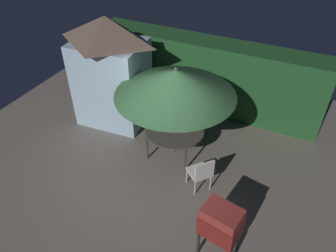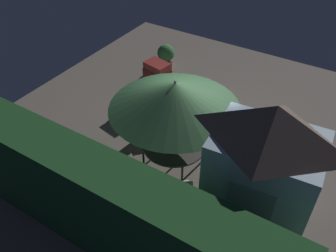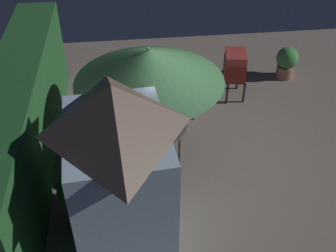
{
  "view_description": "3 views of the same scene",
  "coord_description": "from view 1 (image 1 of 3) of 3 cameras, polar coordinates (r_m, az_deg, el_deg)",
  "views": [
    {
      "loc": [
        2.65,
        -4.62,
        5.71
      ],
      "look_at": [
        0.05,
        0.82,
        1.03
      ],
      "focal_mm": 34.75,
      "sensor_mm": 36.0,
      "label": 1
    },
    {
      "loc": [
        -2.92,
        6.23,
        6.16
      ],
      "look_at": [
        0.44,
        0.83,
        0.91
      ],
      "focal_mm": 37.79,
      "sensor_mm": 36.0,
      "label": 2
    },
    {
      "loc": [
        -6.37,
        1.55,
        5.67
      ],
      "look_at": [
        -0.29,
        0.81,
        0.95
      ],
      "focal_mm": 43.56,
      "sensor_mm": 36.0,
      "label": 3
    }
  ],
  "objects": [
    {
      "name": "hedge_backdrop",
      "position": [
        9.72,
        6.61,
        8.95
      ],
      "size": [
        6.71,
        0.89,
        2.1
      ],
      "color": "#1E4C23",
      "rests_on": "ground"
    },
    {
      "name": "bbq_grill",
      "position": [
        6.04,
        9.23,
        -16.44
      ],
      "size": [
        0.78,
        0.62,
        1.2
      ],
      "color": "maroon",
      "rests_on": "ground"
    },
    {
      "name": "patio_umbrella",
      "position": [
        7.25,
        1.31,
        7.62
      ],
      "size": [
        2.79,
        2.79,
        2.43
      ],
      "color": "#4C4C51",
      "rests_on": "ground"
    },
    {
      "name": "potted_plant_by_shed",
      "position": [
        9.69,
        -3.3,
        5.59
      ],
      "size": [
        0.64,
        0.64,
        0.92
      ],
      "color": "#4C4C51",
      "rests_on": "ground"
    },
    {
      "name": "patio_table",
      "position": [
        8.03,
        1.18,
        -0.86
      ],
      "size": [
        1.46,
        1.46,
        0.74
      ],
      "color": "#47423D",
      "rests_on": "ground"
    },
    {
      "name": "garden_shed",
      "position": [
        8.94,
        -9.96,
        9.47
      ],
      "size": [
        2.03,
        1.61,
        3.03
      ],
      "color": "#9EBCD1",
      "rests_on": "ground"
    },
    {
      "name": "ground_plane",
      "position": [
        7.8,
        -2.98,
        -9.26
      ],
      "size": [
        11.0,
        11.0,
        0.0
      ],
      "primitive_type": "plane",
      "color": "#6B6056"
    },
    {
      "name": "chair_far_side",
      "position": [
        7.26,
        5.86,
        -8.04
      ],
      "size": [
        0.65,
        0.65,
        0.9
      ],
      "color": "silver",
      "rests_on": "ground"
    },
    {
      "name": "chair_near_shed",
      "position": [
        9.07,
        -0.46,
        2.94
      ],
      "size": [
        0.65,
        0.65,
        0.9
      ],
      "color": "silver",
      "rests_on": "ground"
    }
  ]
}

